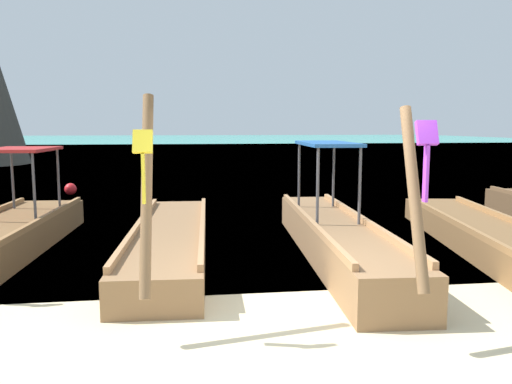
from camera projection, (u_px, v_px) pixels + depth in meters
name	position (u px, v px, depth m)	size (l,w,h in m)	color
ground	(294.00, 325.00, 5.88)	(120.00, 120.00, 0.00)	beige
sea_water	(195.00, 144.00, 65.99)	(120.00, 120.00, 0.00)	#2DB29E
longtail_boat_green_ribbon	(13.00, 231.00, 9.55)	(1.59, 5.75, 2.47)	brown
longtail_boat_yellow_ribbon	(171.00, 240.00, 9.05)	(1.46, 7.05, 2.62)	olive
longtail_boat_violet_ribbon	(336.00, 237.00, 8.86)	(1.40, 7.11, 2.48)	olive
longtail_boat_orange_ribbon	(485.00, 236.00, 9.44)	(2.34, 7.16, 2.22)	brown
mooring_buoy_near	(71.00, 189.00, 16.94)	(0.39, 0.39, 0.39)	red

